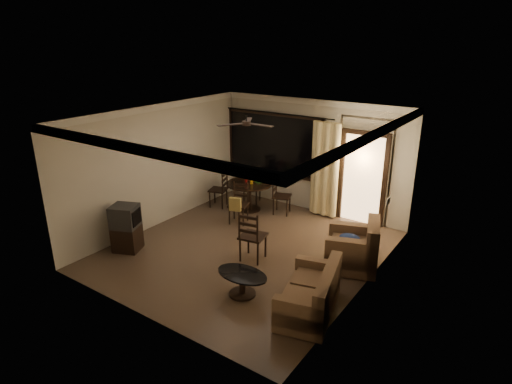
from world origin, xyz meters
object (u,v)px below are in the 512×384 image
Objects in this scene: dining_table at (249,189)px; dining_chair_south at (238,211)px; dining_chair_east at (281,203)px; dining_chair_north at (252,192)px; dining_chair_west at (219,196)px; tv_cabinet at (126,228)px; sofa at (312,296)px; coffee_table at (242,280)px; side_chair at (253,245)px; armchair at (355,249)px.

dining_chair_south is (0.26, -0.82, -0.26)m from dining_table.
dining_chair_south is at bearing 135.70° from dining_chair_east.
dining_chair_south is 1.00× the size of dining_chair_north.
dining_chair_west is 0.97× the size of tv_cabinet.
dining_table is 3.32m from tv_cabinet.
dining_chair_east is 0.60× the size of sofa.
dining_chair_east is 3.72m from coffee_table.
sofa is 1.99m from side_chair.
dining_table is 0.96× the size of armchair.
dining_table reaches higher than sofa.
dining_chair_south is at bearing 127.99° from coffee_table.
dining_chair_east is 1.06m from dining_chair_north.
dining_chair_south reaches higher than sofa.
dining_chair_south is 0.79× the size of armchair.
side_chair reaches higher than dining_chair_south.
dining_chair_south is at bearing -72.13° from dining_table.
dining_chair_east is 4.14m from sofa.
dining_chair_south is 0.97× the size of tv_cabinet.
dining_chair_west is at bearing 146.93° from armchair.
dining_chair_east is 0.90× the size of side_chair.
dining_chair_north is (-0.51, 1.27, -0.02)m from dining_chair_south.
side_chair is (2.37, 1.13, -0.18)m from tv_cabinet.
armchair is (4.15, 1.96, -0.10)m from tv_cabinet.
sofa is at bearing -53.19° from dining_chair_south.
dining_chair_south is 0.60× the size of sofa.
dining_chair_south is (1.05, -0.56, 0.02)m from dining_chair_west.
dining_chair_north is at bearing 122.95° from coffee_table.
dining_chair_west reaches higher than dining_table.
side_chair reaches higher than dining_table.
dining_chair_north is at bearing 124.71° from dining_chair_west.
armchair is at bearing -20.63° from dining_table.
dining_chair_east is at bearing 113.87° from sofa.
dining_table is at bearing 123.60° from coffee_table.
tv_cabinet is at bearing -179.74° from coffee_table.
dining_chair_south is at bearing -54.44° from side_chair.
dining_chair_south reaches higher than coffee_table.
dining_chair_west is at bearing 90.07° from dining_chair_east.
tv_cabinet reaches higher than sofa.
dining_chair_west is 4.26m from armchair.
sofa is 1.24m from coffee_table.
dining_chair_south is at bearing 130.49° from sofa.
dining_chair_north is 3.73m from tv_cabinet.
dining_table is at bearing 89.92° from dining_chair_east.
dining_chair_south is (-0.53, -1.07, 0.02)m from dining_chair_east.
dining_chair_west is 1.19m from dining_chair_south.
side_chair is at bearing -62.41° from dining_chair_south.
armchair is 1.28× the size of coffee_table.
sofa is at bearing -20.17° from tv_cabinet.
armchair reaches higher than dining_chair_north.
tv_cabinet is 4.16m from sofa.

